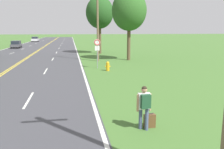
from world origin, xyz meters
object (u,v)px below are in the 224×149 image
car_dark_grey_hatchback_mid_near (16,44)px  traffic_sign (97,46)px  car_silver_sedan_mid_far (35,39)px  suitcase (150,121)px  tree_left_verge (129,11)px  fire_hydrant (108,66)px  tree_right_cluster (100,13)px  hitchhiker_person (144,104)px

car_dark_grey_hatchback_mid_near → traffic_sign: bearing=-156.9°
car_silver_sedan_mid_far → traffic_sign: bearing=-166.9°
suitcase → tree_left_verge: tree_left_verge is taller
tree_left_verge → car_silver_sedan_mid_far: 52.61m
fire_hydrant → traffic_sign: bearing=114.9°
suitcase → car_silver_sedan_mid_far: 70.68m
car_dark_grey_hatchback_mid_near → car_silver_sedan_mid_far: car_silver_sedan_mid_far is taller
fire_hydrant → car_silver_sedan_mid_far: car_silver_sedan_mid_far is taller
fire_hydrant → tree_right_cluster: 16.96m
suitcase → traffic_sign: traffic_sign is taller
suitcase → tree_left_verge: 21.26m
traffic_sign → tree_right_cluster: size_ratio=0.32×
tree_left_verge → car_silver_sedan_mid_far: bearing=109.8°
traffic_sign → hitchhiker_person: bearing=-89.7°
hitchhiker_person → tree_left_verge: tree_left_verge is taller
fire_hydrant → car_dark_grey_hatchback_mid_near: size_ratio=0.23×
hitchhiker_person → traffic_sign: (-0.08, 14.60, 1.09)m
hitchhiker_person → car_dark_grey_hatchback_mid_near: size_ratio=0.45×
car_silver_sedan_mid_far → car_dark_grey_hatchback_mid_near: bearing=179.3°
hitchhiker_person → tree_right_cluster: size_ratio=0.19×
fire_hydrant → car_dark_grey_hatchback_mid_near: car_dark_grey_hatchback_mid_near is taller
hitchhiker_person → tree_right_cluster: 29.40m
hitchhiker_person → fire_hydrant: size_ratio=1.96×
suitcase → car_silver_sedan_mid_far: car_silver_sedan_mid_far is taller
traffic_sign → tree_left_verge: size_ratio=0.34×
fire_hydrant → traffic_sign: (-0.75, 1.62, 1.67)m
hitchhiker_person → suitcase: 0.83m
hitchhiker_person → car_silver_sedan_mid_far: size_ratio=0.37×
tree_left_verge → suitcase: bearing=-101.6°
hitchhiker_person → traffic_sign: 14.64m
traffic_sign → car_silver_sedan_mid_far: (-13.28, 54.93, -1.31)m
fire_hydrant → traffic_sign: size_ratio=0.30×
tree_left_verge → car_dark_grey_hatchback_mid_near: tree_left_verge is taller
suitcase → car_dark_grey_hatchback_mid_near: size_ratio=0.15×
tree_right_cluster → car_silver_sedan_mid_far: tree_right_cluster is taller
suitcase → traffic_sign: (-0.36, 14.42, 1.85)m
suitcase → tree_right_cluster: 29.35m
fire_hydrant → tree_left_verge: tree_left_verge is taller
traffic_sign → car_dark_grey_hatchback_mid_near: 31.59m
fire_hydrant → suitcase: bearing=-91.8°
hitchhiker_person → tree_right_cluster: tree_right_cluster is taller
suitcase → car_dark_grey_hatchback_mid_near: car_dark_grey_hatchback_mid_near is taller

